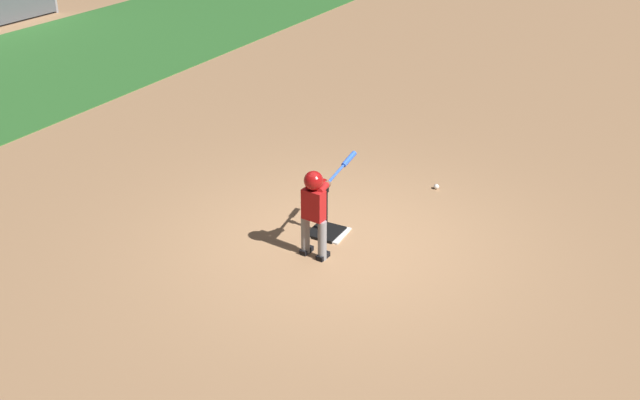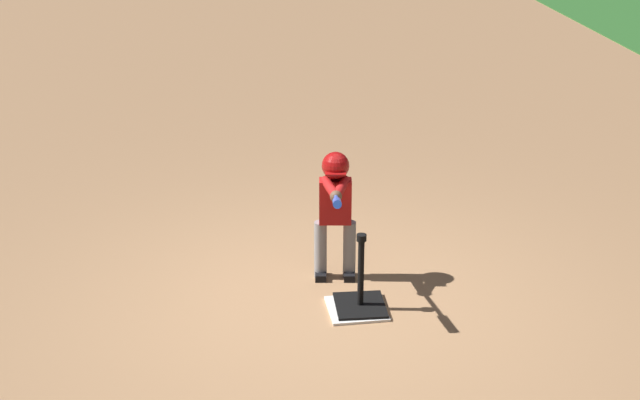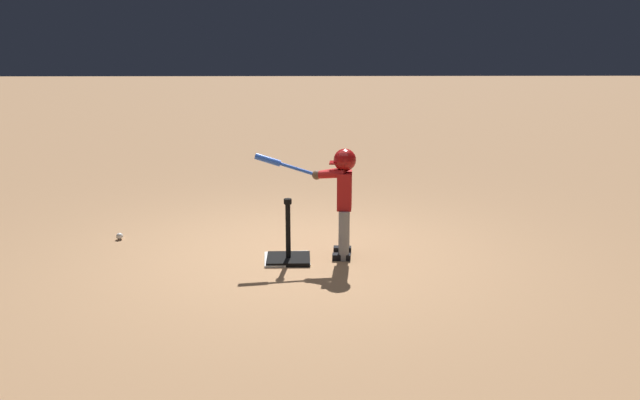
% 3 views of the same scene
% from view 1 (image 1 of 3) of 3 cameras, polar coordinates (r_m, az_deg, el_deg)
% --- Properties ---
extents(ground_plane, '(90.00, 90.00, 0.00)m').
position_cam_1_polar(ground_plane, '(9.15, 1.61, -3.13)').
color(ground_plane, '#AD7F56').
extents(home_plate, '(0.47, 0.47, 0.02)m').
position_cam_1_polar(home_plate, '(9.30, 0.64, -2.50)').
color(home_plate, white).
rests_on(home_plate, ground_plane).
extents(batting_tee, '(0.42, 0.38, 0.63)m').
position_cam_1_polar(batting_tee, '(9.27, 0.43, -2.09)').
color(batting_tee, black).
rests_on(batting_tee, ground_plane).
extents(batter_child, '(1.00, 0.35, 1.09)m').
position_cam_1_polar(batter_child, '(8.52, -0.35, -0.19)').
color(batter_child, gray).
rests_on(batter_child, ground_plane).
extents(baseball, '(0.07, 0.07, 0.07)m').
position_cam_1_polar(baseball, '(10.56, 8.86, 1.02)').
color(baseball, white).
rests_on(baseball, ground_plane).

